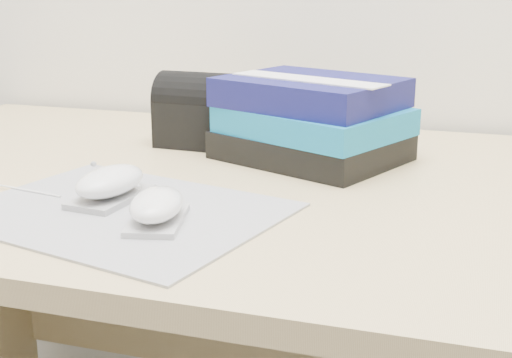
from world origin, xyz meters
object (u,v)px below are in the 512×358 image
(book_stack, at_px, (312,120))
(pouch, at_px, (199,110))
(desk, at_px, (325,318))
(mouse_rear, at_px, (110,184))
(mouse_front, at_px, (157,207))

(book_stack, height_order, pouch, book_stack)
(desk, xyz_separation_m, book_stack, (-0.04, 0.07, 0.30))
(mouse_rear, xyz_separation_m, book_stack, (0.19, 0.29, 0.04))
(mouse_rear, xyz_separation_m, mouse_front, (0.09, -0.06, -0.00))
(desk, relative_size, mouse_front, 13.75)
(desk, relative_size, pouch, 11.80)
(desk, bearing_deg, pouch, 157.60)
(book_stack, relative_size, pouch, 2.35)
(book_stack, xyz_separation_m, pouch, (-0.20, 0.03, -0.00))
(desk, height_order, mouse_front, mouse_front)
(desk, height_order, pouch, pouch)
(desk, bearing_deg, book_stack, 122.65)
(book_stack, bearing_deg, mouse_rear, -123.21)
(desk, xyz_separation_m, mouse_rear, (-0.23, -0.22, 0.26))
(desk, height_order, mouse_rear, mouse_rear)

